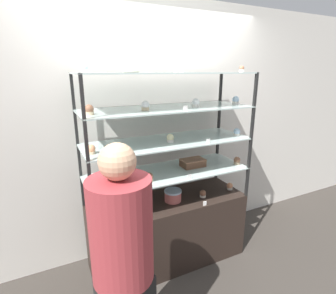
% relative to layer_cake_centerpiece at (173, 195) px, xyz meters
% --- Properties ---
extents(ground_plane, '(20.00, 20.00, 0.00)m').
position_rel_layer_cake_centerpiece_xyz_m(ground_plane, '(-0.04, 0.03, -0.75)').
color(ground_plane, '#38332D').
extents(back_wall, '(8.00, 0.05, 2.60)m').
position_rel_layer_cake_centerpiece_xyz_m(back_wall, '(-0.04, 0.45, 0.55)').
color(back_wall, silver).
rests_on(back_wall, ground_plane).
extents(display_base, '(1.54, 0.54, 0.69)m').
position_rel_layer_cake_centerpiece_xyz_m(display_base, '(-0.04, 0.03, -0.40)').
color(display_base, black).
rests_on(display_base, ground_plane).
extents(display_riser_lower, '(1.54, 0.54, 0.30)m').
position_rel_layer_cake_centerpiece_xyz_m(display_riser_lower, '(-0.04, 0.03, 0.23)').
color(display_riser_lower, black).
rests_on(display_riser_lower, display_base).
extents(display_riser_middle, '(1.54, 0.54, 0.30)m').
position_rel_layer_cake_centerpiece_xyz_m(display_riser_middle, '(-0.04, 0.03, 0.53)').
color(display_riser_middle, black).
rests_on(display_riser_middle, display_riser_lower).
extents(display_riser_upper, '(1.54, 0.54, 0.30)m').
position_rel_layer_cake_centerpiece_xyz_m(display_riser_upper, '(-0.04, 0.03, 0.83)').
color(display_riser_upper, black).
rests_on(display_riser_upper, display_riser_middle).
extents(display_riser_top, '(1.54, 0.54, 0.30)m').
position_rel_layer_cake_centerpiece_xyz_m(display_riser_top, '(-0.04, 0.03, 1.14)').
color(display_riser_top, black).
rests_on(display_riser_top, display_riser_upper).
extents(layer_cake_centerpiece, '(0.17, 0.17, 0.11)m').
position_rel_layer_cake_centerpiece_xyz_m(layer_cake_centerpiece, '(0.00, 0.00, 0.00)').
color(layer_cake_centerpiece, '#C66660').
rests_on(layer_cake_centerpiece, display_base).
extents(sheet_cake_frosted, '(0.23, 0.15, 0.07)m').
position_rel_layer_cake_centerpiece_xyz_m(sheet_cake_frosted, '(0.25, 0.05, 0.28)').
color(sheet_cake_frosted, brown).
rests_on(sheet_cake_frosted, display_riser_lower).
extents(cupcake_0, '(0.06, 0.06, 0.07)m').
position_rel_layer_cake_centerpiece_xyz_m(cupcake_0, '(-0.75, -0.08, -0.02)').
color(cupcake_0, beige).
rests_on(cupcake_0, display_base).
extents(cupcake_1, '(0.06, 0.06, 0.07)m').
position_rel_layer_cake_centerpiece_xyz_m(cupcake_1, '(-0.39, -0.02, -0.02)').
color(cupcake_1, beige).
rests_on(cupcake_1, display_base).
extents(cupcake_2, '(0.06, 0.06, 0.07)m').
position_rel_layer_cake_centerpiece_xyz_m(cupcake_2, '(0.31, -0.06, -0.02)').
color(cupcake_2, beige).
rests_on(cupcake_2, display_base).
extents(cupcake_3, '(0.06, 0.06, 0.07)m').
position_rel_layer_cake_centerpiece_xyz_m(cupcake_3, '(0.66, -0.04, -0.02)').
color(cupcake_3, beige).
rests_on(cupcake_3, display_base).
extents(price_tag_0, '(0.04, 0.00, 0.04)m').
position_rel_layer_cake_centerpiece_xyz_m(price_tag_0, '(0.23, -0.22, -0.04)').
color(price_tag_0, white).
rests_on(price_tag_0, display_base).
extents(cupcake_4, '(0.07, 0.07, 0.08)m').
position_rel_layer_cake_centerpiece_xyz_m(cupcake_4, '(-0.75, -0.01, 0.28)').
color(cupcake_4, '#CCB28C').
rests_on(cupcake_4, display_riser_lower).
extents(cupcake_5, '(0.07, 0.07, 0.08)m').
position_rel_layer_cake_centerpiece_xyz_m(cupcake_5, '(-0.28, -0.10, 0.28)').
color(cupcake_5, '#CCB28C').
rests_on(cupcake_5, display_riser_lower).
extents(cupcake_6, '(0.07, 0.07, 0.08)m').
position_rel_layer_cake_centerpiece_xyz_m(cupcake_6, '(0.68, -0.10, 0.28)').
color(cupcake_6, '#CCB28C').
rests_on(cupcake_6, display_riser_lower).
extents(price_tag_1, '(0.04, 0.00, 0.04)m').
position_rel_layer_cake_centerpiece_xyz_m(price_tag_1, '(0.05, -0.22, 0.27)').
color(price_tag_1, white).
rests_on(price_tag_1, display_riser_lower).
extents(cupcake_7, '(0.07, 0.07, 0.07)m').
position_rel_layer_cake_centerpiece_xyz_m(cupcake_7, '(-0.74, -0.06, 0.58)').
color(cupcake_7, '#CCB28C').
rests_on(cupcake_7, display_riser_middle).
extents(cupcake_8, '(0.07, 0.07, 0.07)m').
position_rel_layer_cake_centerpiece_xyz_m(cupcake_8, '(-0.03, -0.01, 0.58)').
color(cupcake_8, white).
rests_on(cupcake_8, display_riser_middle).
extents(cupcake_9, '(0.07, 0.07, 0.07)m').
position_rel_layer_cake_centerpiece_xyz_m(cupcake_9, '(0.66, -0.09, 0.58)').
color(cupcake_9, white).
rests_on(cupcake_9, display_riser_middle).
extents(price_tag_2, '(0.04, 0.00, 0.04)m').
position_rel_layer_cake_centerpiece_xyz_m(price_tag_2, '(0.23, -0.22, 0.57)').
color(price_tag_2, white).
rests_on(price_tag_2, display_riser_middle).
extents(cupcake_10, '(0.07, 0.07, 0.08)m').
position_rel_layer_cake_centerpiece_xyz_m(cupcake_10, '(-0.73, -0.06, 0.89)').
color(cupcake_10, '#CCB28C').
rests_on(cupcake_10, display_riser_upper).
extents(cupcake_11, '(0.07, 0.07, 0.08)m').
position_rel_layer_cake_centerpiece_xyz_m(cupcake_11, '(-0.27, -0.02, 0.89)').
color(cupcake_11, '#CCB28C').
rests_on(cupcake_11, display_riser_upper).
extents(cupcake_12, '(0.07, 0.07, 0.08)m').
position_rel_layer_cake_centerpiece_xyz_m(cupcake_12, '(0.21, -0.04, 0.89)').
color(cupcake_12, white).
rests_on(cupcake_12, display_riser_upper).
extents(cupcake_13, '(0.07, 0.07, 0.08)m').
position_rel_layer_cake_centerpiece_xyz_m(cupcake_13, '(0.68, -0.02, 0.89)').
color(cupcake_13, white).
rests_on(cupcake_13, display_riser_upper).
extents(price_tag_3, '(0.04, 0.00, 0.04)m').
position_rel_layer_cake_centerpiece_xyz_m(price_tag_3, '(-0.00, -0.22, 0.87)').
color(price_tag_3, white).
rests_on(price_tag_3, display_riser_upper).
extents(cupcake_14, '(0.05, 0.05, 0.06)m').
position_rel_layer_cake_centerpiece_xyz_m(cupcake_14, '(-0.74, -0.06, 1.18)').
color(cupcake_14, white).
rests_on(cupcake_14, display_riser_top).
extents(cupcake_15, '(0.05, 0.05, 0.06)m').
position_rel_layer_cake_centerpiece_xyz_m(cupcake_15, '(-0.03, -0.10, 1.18)').
color(cupcake_15, beige).
rests_on(cupcake_15, display_riser_top).
extents(cupcake_16, '(0.05, 0.05, 0.06)m').
position_rel_layer_cake_centerpiece_xyz_m(cupcake_16, '(0.69, -0.05, 1.18)').
color(cupcake_16, white).
rests_on(cupcake_16, display_riser_top).
extents(price_tag_4, '(0.04, 0.00, 0.04)m').
position_rel_layer_cake_centerpiece_xyz_m(price_tag_4, '(-0.04, -0.22, 1.17)').
color(price_tag_4, white).
rests_on(price_tag_4, display_riser_top).
extents(donut_glazed, '(0.15, 0.15, 0.04)m').
position_rel_layer_cake_centerpiece_xyz_m(donut_glazed, '(-0.35, 0.09, 1.17)').
color(donut_glazed, '#EFE5CC').
rests_on(donut_glazed, display_riser_top).
extents(customer_figure, '(0.36, 0.36, 1.55)m').
position_rel_layer_cake_centerpiece_xyz_m(customer_figure, '(-0.73, -0.77, 0.08)').
color(customer_figure, black).
rests_on(customer_figure, ground_plane).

